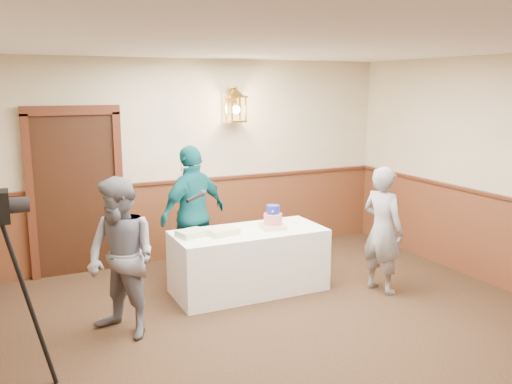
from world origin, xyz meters
The scene contains 9 objects.
ground centered at (0.00, 0.00, 0.00)m, with size 7.00×7.00×0.00m, color black.
room_shell centered at (-0.05, 0.45, 1.52)m, with size 6.02×7.02×2.81m.
display_table centered at (0.15, 1.90, 0.38)m, with size 1.80×0.80×0.75m, color white.
tiered_cake centered at (0.45, 1.86, 0.86)m, with size 0.33×0.33×0.29m.
sheet_cake_yellow centered at (-0.20, 1.87, 0.78)m, with size 0.34×0.26×0.07m, color #DFDF85.
sheet_cake_green centered at (-0.55, 1.94, 0.79)m, with size 0.30×0.24×0.07m, color #A6E3A0.
interviewer centered at (-1.45, 1.35, 0.79)m, with size 1.52×1.01×1.58m.
baker centered at (1.58, 1.22, 0.76)m, with size 0.55×0.36×1.52m, color gray.
assistant_p centered at (-0.31, 2.55, 0.86)m, with size 1.01×0.42×1.72m, color #0F5760.
Camera 1 is at (-2.41, -3.74, 2.44)m, focal length 38.00 mm.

